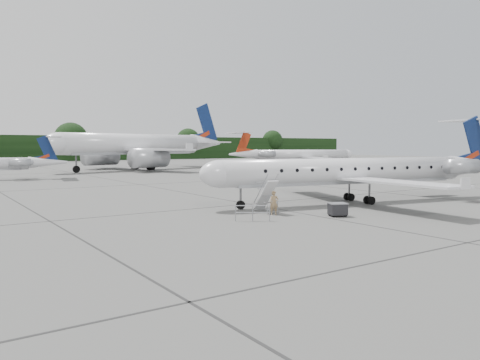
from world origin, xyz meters
TOP-DOWN VIEW (x-y plane):
  - ground at (0.00, 0.00)m, footprint 320.00×320.00m
  - treeline at (0.00, 130.00)m, footprint 260.00×4.00m
  - main_regional_jet at (2.10, 3.46)m, footprint 33.06×26.58m
  - airstair at (-7.07, 2.99)m, footprint 1.28×2.41m
  - passenger at (-7.32, 1.72)m, footprint 0.73×0.65m
  - safety_railing at (-10.13, 0.40)m, footprint 1.91×1.24m
  - baggage_cart at (-4.17, -1.29)m, footprint 1.41×1.30m
  - bg_narrowbody at (7.41, 64.35)m, footprint 45.46×37.43m
  - bg_regional_right at (44.12, 55.66)m, footprint 33.24×26.78m

SIDE VIEW (x-z plane):
  - ground at x=0.00m, z-range 0.00..0.00m
  - baggage_cart at x=-4.17m, z-range 0.00..0.99m
  - safety_railing at x=-10.13m, z-range 0.00..1.00m
  - passenger at x=-7.32m, z-range 0.00..1.68m
  - airstair at x=-7.07m, z-range 0.00..2.37m
  - main_regional_jet at x=2.10m, z-range 0.00..7.56m
  - bg_regional_right at x=44.12m, z-range 0.00..7.76m
  - treeline at x=0.00m, z-range 0.00..8.00m
  - bg_narrowbody at x=7.41m, z-range 0.00..14.24m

